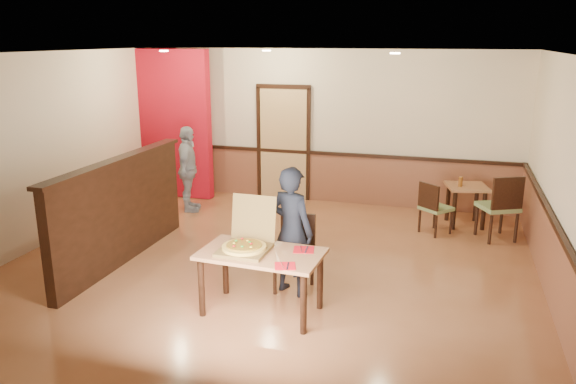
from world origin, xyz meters
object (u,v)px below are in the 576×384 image
passerby (188,169)px  pizza_box (246,244)px  diner_chair (295,249)px  side_table (466,195)px  condiment (461,182)px  main_table (261,261)px  side_chair_right (501,205)px  diner (292,231)px  side_chair_left (434,206)px

passerby → pizza_box: bearing=-161.7°
passerby → diner_chair: bearing=-150.6°
diner_chair → side_table: 3.70m
passerby → condiment: passerby is taller
main_table → side_chair_right: 4.19m
main_table → diner: (0.18, 0.58, 0.17)m
side_chair_left → diner: size_ratio=0.53×
side_chair_left → side_table: 0.77m
main_table → side_table: 4.42m
side_chair_left → condiment: condiment is taller
side_chair_left → side_chair_right: bearing=-141.1°
side_chair_right → side_table: (-0.48, 0.62, -0.06)m
passerby → pizza_box: (2.31, -3.25, 0.03)m
diner → passerby: size_ratio=1.03×
diner_chair → passerby: passerby is taller
side_chair_right → pizza_box: 4.30m
main_table → passerby: (-2.49, 3.26, 0.15)m
pizza_box → condiment: size_ratio=3.92×
side_table → passerby: passerby is taller
pizza_box → side_chair_left: bearing=60.2°
main_table → side_table: (2.21, 3.82, -0.11)m
side_chair_left → passerby: 4.22m
condiment → side_table: bearing=40.1°
main_table → side_chair_right: size_ratio=1.34×
side_chair_left → passerby: bearing=39.7°
diner_chair → side_chair_right: size_ratio=0.89×
passerby → diner: bearing=-152.2°
diner_chair → side_chair_right: side_chair_right is taller
main_table → diner_chair: size_ratio=1.50×
side_chair_right → main_table: bearing=23.3°
main_table → condiment: 4.29m
diner_chair → passerby: (-2.67, 2.53, 0.26)m
side_chair_left → side_chair_right: (0.97, -0.02, 0.11)m
main_table → passerby: bearing=130.4°
diner_chair → condiment: (1.92, 3.00, 0.25)m
side_chair_right → diner: diner is taller
condiment → side_chair_left: bearing=-127.0°
side_table → passerby: (-4.70, -0.56, 0.25)m
side_table → diner: diner is taller
main_table → side_table: main_table is taller
side_chair_right → passerby: 5.19m
side_chair_left → condiment: size_ratio=5.18×
side_chair_left → pizza_box: pizza_box is taller
main_table → side_chair_left: side_chair_left is taller
main_table → side_chair_left: bearing=65.0°
side_chair_right → condiment: side_chair_right is taller
side_chair_left → pizza_box: 3.75m
side_table → passerby: bearing=-173.2°
diner_chair → side_chair_right: (2.51, 2.47, 0.06)m
side_chair_right → condiment: bearing=-68.2°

